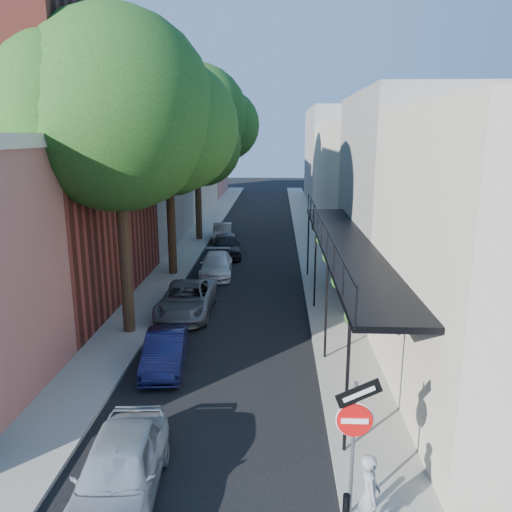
# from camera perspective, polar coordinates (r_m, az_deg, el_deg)

# --- Properties ---
(road_surface) EXTENTS (6.00, 64.00, 0.01)m
(road_surface) POSITION_cam_1_polar(r_m,az_deg,el_deg) (38.02, -0.12, 2.71)
(road_surface) COLOR black
(road_surface) RESTS_ON ground
(sidewalk_left) EXTENTS (2.00, 64.00, 0.12)m
(sidewalk_left) POSITION_cam_1_polar(r_m,az_deg,el_deg) (38.39, -6.10, 2.82)
(sidewalk_left) COLOR gray
(sidewalk_left) RESTS_ON ground
(sidewalk_right) EXTENTS (2.00, 64.00, 0.12)m
(sidewalk_right) POSITION_cam_1_polar(r_m,az_deg,el_deg) (38.04, 5.92, 2.72)
(sidewalk_right) COLOR gray
(sidewalk_right) RESTS_ON ground
(buildings_left) EXTENTS (10.10, 59.10, 12.00)m
(buildings_left) POSITION_cam_1_polar(r_m,az_deg,el_deg) (37.76, -14.67, 9.75)
(buildings_left) COLOR #B4675C
(buildings_left) RESTS_ON ground
(buildings_right) EXTENTS (9.80, 55.00, 10.00)m
(buildings_right) POSITION_cam_1_polar(r_m,az_deg,el_deg) (37.59, 13.84, 8.99)
(buildings_right) COLOR #C0B69E
(buildings_right) RESTS_ON ground
(sign_post) EXTENTS (0.89, 0.17, 2.99)m
(sign_post) POSITION_cam_1_polar(r_m,az_deg,el_deg) (9.87, 11.21, -18.46)
(sign_post) COLOR #595B60
(sign_post) RESTS_ON ground
(oak_near) EXTENTS (7.48, 6.80, 11.42)m
(oak_near) POSITION_cam_1_polar(r_m,az_deg,el_deg) (18.27, -14.11, 15.27)
(oak_near) COLOR #361F15
(oak_near) RESTS_ON ground
(oak_mid) EXTENTS (6.60, 6.00, 10.20)m
(oak_mid) POSITION_cam_1_polar(r_m,az_deg,el_deg) (26.02, -9.09, 13.10)
(oak_mid) COLOR #361F15
(oak_mid) RESTS_ON ground
(oak_far) EXTENTS (7.70, 7.00, 11.90)m
(oak_far) POSITION_cam_1_polar(r_m,az_deg,el_deg) (34.93, -6.04, 15.27)
(oak_far) COLOR #361F15
(oak_far) RESTS_ON ground
(parked_car_a) EXTENTS (1.93, 4.16, 1.38)m
(parked_car_a) POSITION_cam_1_polar(r_m,az_deg,el_deg) (11.24, -15.33, -22.55)
(parked_car_a) COLOR #949CA4
(parked_car_a) RESTS_ON ground
(parked_car_b) EXTENTS (1.55, 3.57, 1.14)m
(parked_car_b) POSITION_cam_1_polar(r_m,az_deg,el_deg) (16.37, -10.33, -10.61)
(parked_car_b) COLOR #12143A
(parked_car_b) RESTS_ON ground
(parked_car_c) EXTENTS (2.10, 4.56, 1.27)m
(parked_car_c) POSITION_cam_1_polar(r_m,az_deg,el_deg) (20.86, -7.92, -4.93)
(parked_car_c) COLOR slate
(parked_car_c) RESTS_ON ground
(parked_car_d) EXTENTS (1.87, 4.09, 1.16)m
(parked_car_d) POSITION_cam_1_polar(r_m,az_deg,el_deg) (26.35, -4.55, -1.01)
(parked_car_d) COLOR white
(parked_car_d) RESTS_ON ground
(parked_car_e) EXTENTS (2.17, 4.26, 1.39)m
(parked_car_e) POSITION_cam_1_polar(r_m,az_deg,el_deg) (30.50, -3.40, 1.26)
(parked_car_e) COLOR black
(parked_car_e) RESTS_ON ground
(parked_car_f) EXTENTS (1.50, 3.67, 1.18)m
(parked_car_f) POSITION_cam_1_polar(r_m,az_deg,el_deg) (35.06, -3.85, 2.71)
(parked_car_f) COLOR slate
(parked_car_f) RESTS_ON ground
(pedestrian) EXTENTS (0.41, 0.61, 1.63)m
(pedestrian) POSITION_cam_1_polar(r_m,az_deg,el_deg) (10.16, 12.81, -25.09)
(pedestrian) COLOR gray
(pedestrian) RESTS_ON sidewalk_right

